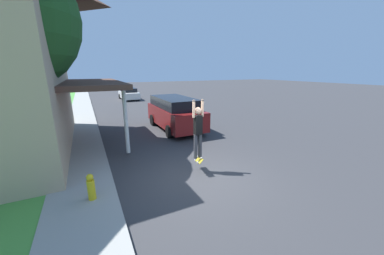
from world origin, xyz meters
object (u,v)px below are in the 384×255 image
object	(u,v)px
suv_parked	(175,112)
skateboarder	(198,129)
skateboard	(199,160)
fire_hydrant	(91,187)
car_down_street	(129,94)

from	to	relation	value
suv_parked	skateboarder	world-z (taller)	skateboarder
suv_parked	skateboard	xyz separation A→B (m)	(-1.41, -5.69, -0.58)
suv_parked	skateboard	size ratio (longest dim) A/B	6.82
skateboard	skateboarder	bearing A→B (deg)	-173.94
fire_hydrant	car_down_street	bearing A→B (deg)	76.88
skateboarder	skateboard	bearing A→B (deg)	6.06
car_down_street	skateboard	size ratio (longest dim) A/B	6.18
car_down_street	fire_hydrant	distance (m)	21.76
skateboard	fire_hydrant	size ratio (longest dim) A/B	0.98
car_down_street	skateboard	distance (m)	20.93
suv_parked	skateboarder	xyz separation A→B (m)	(-1.46, -5.70, 0.57)
skateboard	fire_hydrant	world-z (taller)	fire_hydrant
car_down_street	skateboard	bearing A→B (deg)	-94.09
suv_parked	skateboarder	bearing A→B (deg)	-104.40
suv_parked	skateboard	distance (m)	5.89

